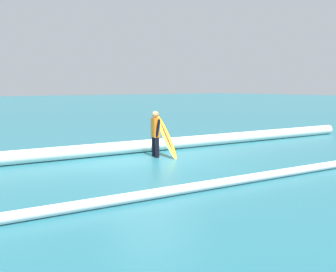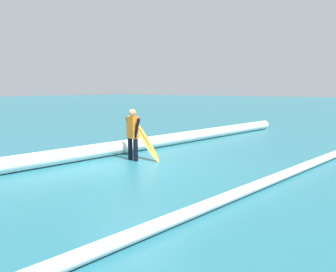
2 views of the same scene
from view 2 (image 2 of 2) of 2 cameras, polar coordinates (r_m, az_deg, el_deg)
name	(u,v)px [view 2 (image 2 of 2)]	position (r m, az deg, el deg)	size (l,w,h in m)	color
ground_plane	(135,166)	(9.90, -5.12, -4.62)	(174.22, 174.22, 0.00)	#20606D
surfer	(133,132)	(10.55, -5.49, 0.61)	(0.28, 0.63, 1.47)	black
surfboard	(143,137)	(10.78, -3.84, -0.14)	(0.49, 1.39, 1.32)	yellow
wave_crest_foreground	(115,148)	(11.60, -8.12, -1.85)	(0.42, 0.42, 19.93)	white
wave_crest_midground	(290,172)	(9.11, 18.41, -5.35)	(0.21, 0.21, 21.79)	white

